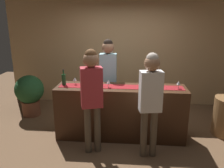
# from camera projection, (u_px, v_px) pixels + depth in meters

# --- Properties ---
(ground_plane) EXTENTS (10.00, 10.00, 0.00)m
(ground_plane) POSITION_uv_depth(u_px,v_px,m) (120.00, 135.00, 4.51)
(ground_plane) COLOR brown
(back_wall) EXTENTS (6.00, 0.12, 2.90)m
(back_wall) POSITION_uv_depth(u_px,v_px,m) (125.00, 48.00, 5.92)
(back_wall) COLOR tan
(back_wall) RESTS_ON ground
(bar_counter) EXTENTS (2.38, 0.60, 0.99)m
(bar_counter) POSITION_uv_depth(u_px,v_px,m) (121.00, 112.00, 4.37)
(bar_counter) COLOR #3D2314
(bar_counter) RESTS_ON ground
(counter_runner_cloth) EXTENTS (2.26, 0.28, 0.01)m
(counter_runner_cloth) POSITION_uv_depth(u_px,v_px,m) (121.00, 87.00, 4.23)
(counter_runner_cloth) COLOR maroon
(counter_runner_cloth) RESTS_ON bar_counter
(wine_bottle_green) EXTENTS (0.07, 0.07, 0.30)m
(wine_bottle_green) POSITION_uv_depth(u_px,v_px,m) (64.00, 79.00, 4.30)
(wine_bottle_green) COLOR #194723
(wine_bottle_green) RESTS_ON bar_counter
(wine_bottle_amber) EXTENTS (0.07, 0.07, 0.30)m
(wine_bottle_amber) POSITION_uv_depth(u_px,v_px,m) (86.00, 80.00, 4.28)
(wine_bottle_amber) COLOR brown
(wine_bottle_amber) RESTS_ON bar_counter
(wine_bottle_clear) EXTENTS (0.07, 0.07, 0.30)m
(wine_bottle_clear) POSITION_uv_depth(u_px,v_px,m) (94.00, 80.00, 4.23)
(wine_bottle_clear) COLOR #B2C6C1
(wine_bottle_clear) RESTS_ON bar_counter
(wine_glass_near_customer) EXTENTS (0.07, 0.07, 0.14)m
(wine_glass_near_customer) POSITION_uv_depth(u_px,v_px,m) (108.00, 82.00, 4.15)
(wine_glass_near_customer) COLOR silver
(wine_glass_near_customer) RESTS_ON bar_counter
(wine_glass_mid_counter) EXTENTS (0.07, 0.07, 0.14)m
(wine_glass_mid_counter) POSITION_uv_depth(u_px,v_px,m) (75.00, 79.00, 4.34)
(wine_glass_mid_counter) COLOR silver
(wine_glass_mid_counter) RESTS_ON bar_counter
(wine_glass_far_end) EXTENTS (0.07, 0.07, 0.14)m
(wine_glass_far_end) POSITION_uv_depth(u_px,v_px,m) (179.00, 83.00, 4.08)
(wine_glass_far_end) COLOR silver
(wine_glass_far_end) RESTS_ON bar_counter
(bartender) EXTENTS (0.34, 0.25, 1.79)m
(bartender) POSITION_uv_depth(u_px,v_px,m) (108.00, 72.00, 4.77)
(bartender) COLOR #26262B
(bartender) RESTS_ON ground
(customer_sipping) EXTENTS (0.37, 0.25, 1.72)m
(customer_sipping) POSITION_uv_depth(u_px,v_px,m) (151.00, 95.00, 3.57)
(customer_sipping) COLOR brown
(customer_sipping) RESTS_ON ground
(customer_browsing) EXTENTS (0.38, 0.29, 1.75)m
(customer_browsing) POSITION_uv_depth(u_px,v_px,m) (92.00, 90.00, 3.68)
(customer_browsing) COLOR brown
(customer_browsing) RESTS_ON ground
(potted_plant_tall) EXTENTS (0.65, 0.65, 0.95)m
(potted_plant_tall) POSITION_uv_depth(u_px,v_px,m) (30.00, 93.00, 5.31)
(potted_plant_tall) COLOR brown
(potted_plant_tall) RESTS_ON ground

